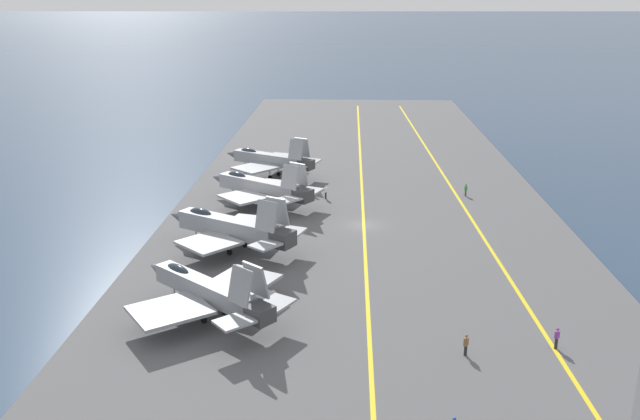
{
  "coord_description": "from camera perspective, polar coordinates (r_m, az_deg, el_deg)",
  "views": [
    {
      "loc": [
        -75.61,
        1.76,
        26.57
      ],
      "look_at": [
        -2.18,
        5.07,
        2.9
      ],
      "focal_mm": 38.0,
      "sensor_mm": 36.0,
      "label": 1
    }
  ],
  "objects": [
    {
      "name": "parked_jet_fourth",
      "position": [
        100.43,
        -4.25,
        4.27
      ],
      "size": [
        13.22,
        15.2,
        6.34
      ],
      "color": "#93999E",
      "rests_on": "carrier_deck"
    },
    {
      "name": "parked_jet_nearest",
      "position": [
        57.89,
        -9.47,
        -6.71
      ],
      "size": [
        13.98,
        14.57,
        6.06
      ],
      "color": "gray",
      "rests_on": "carrier_deck"
    },
    {
      "name": "crew_purple_vest",
      "position": [
        55.82,
        19.32,
        -10.08
      ],
      "size": [
        0.46,
        0.44,
        1.77
      ],
      "color": "#232328",
      "rests_on": "carrier_deck"
    },
    {
      "name": "parked_jet_second",
      "position": [
        72.18,
        -7.61,
        -1.44
      ],
      "size": [
        13.1,
        16.07,
        6.51
      ],
      "color": "#93999E",
      "rests_on": "carrier_deck"
    },
    {
      "name": "deck_stripe_centerline",
      "position": [
        80.03,
        3.7,
        -1.27
      ],
      "size": [
        176.69,
        0.36,
        0.01
      ],
      "primitive_type": "cube",
      "color": "yellow",
      "rests_on": "carrier_deck"
    },
    {
      "name": "parked_jet_third",
      "position": [
        87.32,
        -5.03,
        1.98
      ],
      "size": [
        12.99,
        15.83,
        6.2
      ],
      "color": "#A8AAAF",
      "rests_on": "carrier_deck"
    },
    {
      "name": "crew_brown_vest",
      "position": [
        53.03,
        12.19,
        -10.97
      ],
      "size": [
        0.46,
        0.43,
        1.76
      ],
      "color": "#232328",
      "rests_on": "carrier_deck"
    },
    {
      "name": "ground_plane",
      "position": [
        80.17,
        3.7,
        -1.55
      ],
      "size": [
        2000.0,
        2000.0,
        0.0
      ],
      "primitive_type": "plane",
      "color": "navy"
    },
    {
      "name": "deck_stripe_foul_line",
      "position": [
        81.4,
        13.04,
        -1.38
      ],
      "size": [
        176.6,
        6.49,
        0.01
      ],
      "primitive_type": "cube",
      "rotation": [
        0.0,
        0.0,
        0.03
      ],
      "color": "yellow",
      "rests_on": "carrier_deck"
    },
    {
      "name": "crew_white_vest",
      "position": [
        89.82,
        0.48,
        1.57
      ],
      "size": [
        0.42,
        0.46,
        1.81
      ],
      "color": "#232328",
      "rests_on": "carrier_deck"
    },
    {
      "name": "crew_green_vest",
      "position": [
        93.12,
        12.18,
        1.71
      ],
      "size": [
        0.32,
        0.42,
        1.68
      ],
      "color": "#4C473D",
      "rests_on": "carrier_deck"
    },
    {
      "name": "carrier_deck",
      "position": [
        80.1,
        3.7,
        -1.41
      ],
      "size": [
        196.33,
        48.01,
        0.4
      ],
      "primitive_type": "cube",
      "color": "#565659",
      "rests_on": "ground"
    }
  ]
}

